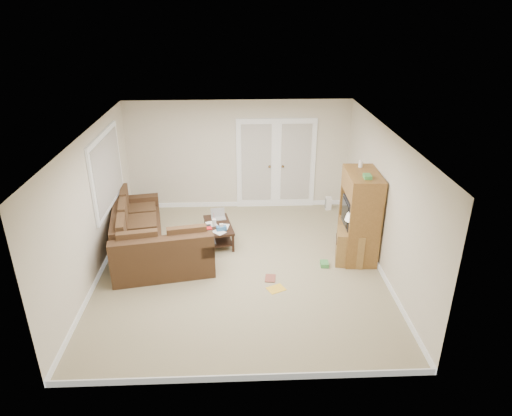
{
  "coord_description": "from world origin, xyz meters",
  "views": [
    {
      "loc": [
        -0.03,
        -7.14,
        4.42
      ],
      "look_at": [
        0.28,
        0.18,
        1.1
      ],
      "focal_mm": 32.0,
      "sensor_mm": 36.0,
      "label": 1
    }
  ],
  "objects_px": {
    "side_cabinet": "(350,244)",
    "tv_armoire": "(359,215)",
    "sectional_sofa": "(148,240)",
    "coffee_table": "(219,232)"
  },
  "relations": [
    {
      "from": "sectional_sofa",
      "to": "tv_armoire",
      "type": "relative_size",
      "value": 1.56
    },
    {
      "from": "side_cabinet",
      "to": "tv_armoire",
      "type": "bearing_deg",
      "value": 63.98
    },
    {
      "from": "tv_armoire",
      "to": "side_cabinet",
      "type": "distance_m",
      "value": 0.56
    },
    {
      "from": "sectional_sofa",
      "to": "tv_armoire",
      "type": "height_order",
      "value": "tv_armoire"
    },
    {
      "from": "coffee_table",
      "to": "tv_armoire",
      "type": "bearing_deg",
      "value": -24.63
    },
    {
      "from": "sectional_sofa",
      "to": "coffee_table",
      "type": "relative_size",
      "value": 2.66
    },
    {
      "from": "sectional_sofa",
      "to": "tv_armoire",
      "type": "bearing_deg",
      "value": -12.5
    },
    {
      "from": "coffee_table",
      "to": "tv_armoire",
      "type": "xyz_separation_m",
      "value": [
        2.63,
        -0.64,
        0.62
      ]
    },
    {
      "from": "coffee_table",
      "to": "sectional_sofa",
      "type": "bearing_deg",
      "value": -170.37
    },
    {
      "from": "sectional_sofa",
      "to": "side_cabinet",
      "type": "bearing_deg",
      "value": -16.42
    }
  ]
}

